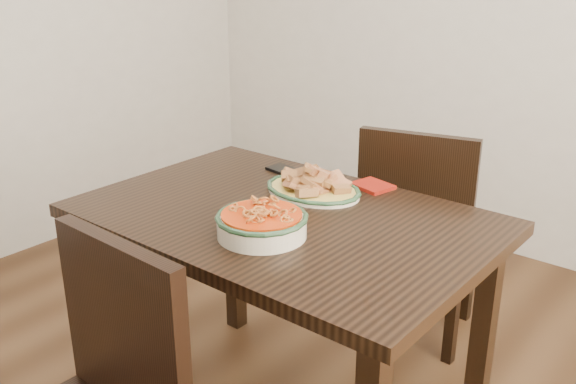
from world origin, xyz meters
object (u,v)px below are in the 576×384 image
Objects in this scene: smartphone at (286,171)px; fish_plate at (313,180)px; dining_table at (284,243)px; chair_far at (419,226)px; noodle_bowl at (262,221)px.

fish_plate is at bearing -19.68° from smartphone.
dining_table is 1.36× the size of chair_far.
smartphone is (-0.33, -0.39, 0.26)m from chair_far.
fish_plate is 0.36m from noodle_bowl.
chair_far reaches higher than dining_table.
chair_far reaches higher than smartphone.
chair_far is (0.10, 0.69, -0.15)m from dining_table.
smartphone is (-0.23, 0.29, 0.10)m from dining_table.
fish_plate is (-0.13, -0.50, 0.30)m from chair_far.
chair_far is at bearing 81.85° from dining_table.
chair_far is 0.90m from noodle_bowl.
smartphone is (-0.20, 0.11, -0.04)m from fish_plate.
chair_far is 0.60m from fish_plate.
dining_table is 0.39m from smartphone.
noodle_bowl is at bearing 72.96° from chair_far.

